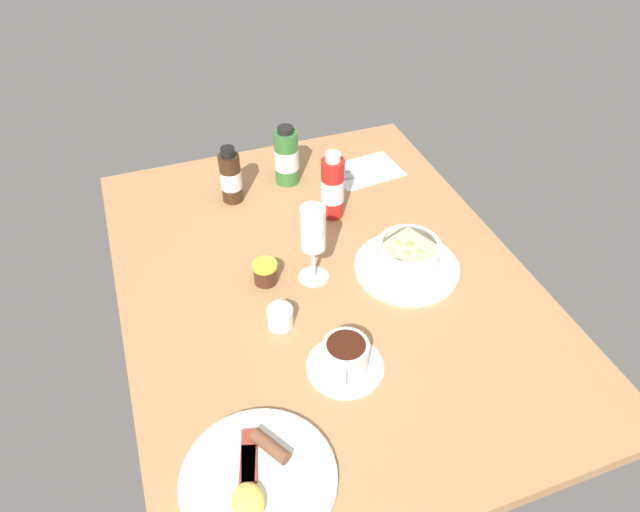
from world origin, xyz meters
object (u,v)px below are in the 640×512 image
object	(u,v)px
creamer_jug	(280,316)
sauce_bottle_green	(287,157)
wine_glass	(313,233)
jam_jar	(265,272)
breakfast_plate	(258,479)
coffee_cup	(346,358)
cutlery_setting	(364,170)
sauce_bottle_red	(333,188)
porridge_bowl	(408,258)
sauce_bottle_brown	(231,177)

from	to	relation	value
creamer_jug	sauce_bottle_green	distance (cm)	49.35
wine_glass	jam_jar	world-z (taller)	wine_glass
wine_glass	sauce_bottle_green	distance (cm)	36.91
sauce_bottle_green	breakfast_plate	bearing A→B (deg)	159.37
coffee_cup	wine_glass	bearing A→B (deg)	-5.82
cutlery_setting	creamer_jug	xyz separation A→B (cm)	(-43.83, 36.49, 1.93)
coffee_cup	sauce_bottle_red	size ratio (longest dim) A/B	0.84
porridge_bowl	creamer_jug	distance (cm)	30.58
creamer_jug	sauce_bottle_red	world-z (taller)	sauce_bottle_red
wine_glass	sauce_bottle_green	world-z (taller)	wine_glass
coffee_cup	creamer_jug	distance (cm)	16.22
wine_glass	jam_jar	size ratio (longest dim) A/B	3.48
sauce_bottle_brown	cutlery_setting	bearing A→B (deg)	-89.21
sauce_bottle_green	breakfast_plate	world-z (taller)	sauce_bottle_green
creamer_jug	sauce_bottle_red	size ratio (longest dim) A/B	0.36
sauce_bottle_red	wine_glass	bearing A→B (deg)	149.05
wine_glass	sauce_bottle_brown	bearing A→B (deg)	15.94
wine_glass	creamer_jug	bearing A→B (deg)	134.58
cutlery_setting	breakfast_plate	size ratio (longest dim) A/B	0.77
sauce_bottle_brown	coffee_cup	bearing A→B (deg)	-173.09
sauce_bottle_brown	creamer_jug	bearing A→B (deg)	178.72
sauce_bottle_red	breakfast_plate	distance (cm)	68.86
porridge_bowl	wine_glass	size ratio (longest dim) A/B	1.24
porridge_bowl	sauce_bottle_green	distance (cm)	43.23
creamer_jug	sauce_bottle_brown	size ratio (longest dim) A/B	0.42
porridge_bowl	breakfast_plate	world-z (taller)	porridge_bowl
jam_jar	sauce_bottle_green	distance (cm)	37.53
cutlery_setting	breakfast_plate	distance (cm)	88.53
cutlery_setting	sauce_bottle_brown	distance (cm)	36.07
sauce_bottle_green	breakfast_plate	size ratio (longest dim) A/B	0.64
sauce_bottle_brown	jam_jar	bearing A→B (deg)	179.32
wine_glass	breakfast_plate	bearing A→B (deg)	150.06
jam_jar	sauce_bottle_red	bearing A→B (deg)	-51.60
sauce_bottle_red	porridge_bowl	bearing A→B (deg)	-161.02
creamer_jug	jam_jar	bearing A→B (deg)	-2.76
porridge_bowl	cutlery_setting	size ratio (longest dim) A/B	1.20
coffee_cup	creamer_jug	bearing A→B (deg)	29.31
creamer_jug	wine_glass	world-z (taller)	wine_glass
sauce_bottle_brown	breakfast_plate	world-z (taller)	sauce_bottle_brown
jam_jar	breakfast_plate	distance (cm)	44.38
cutlery_setting	coffee_cup	size ratio (longest dim) A/B	1.33
breakfast_plate	sauce_bottle_brown	bearing A→B (deg)	-10.56
sauce_bottle_red	sauce_bottle_brown	bearing A→B (deg)	56.27
sauce_bottle_red	sauce_bottle_brown	distance (cm)	25.17
cutlery_setting	jam_jar	bearing A→B (deg)	131.11
coffee_cup	sauce_bottle_green	size ratio (longest dim) A/B	0.91
cutlery_setting	coffee_cup	distance (cm)	64.66
sauce_bottle_red	sauce_bottle_green	size ratio (longest dim) A/B	1.09
jam_jar	sauce_bottle_green	xyz separation A→B (cm)	(33.88, -15.42, 4.74)
cutlery_setting	breakfast_plate	world-z (taller)	breakfast_plate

